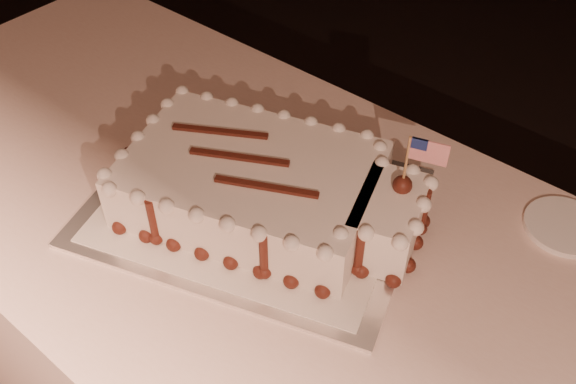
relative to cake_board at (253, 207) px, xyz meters
The scene contains 4 objects.
cake_board is the anchor object (origin of this frame).
doily 0.01m from the cake_board, ahead, with size 0.49×0.37×0.00m, color white.
sheet_cake 0.06m from the cake_board, 18.78° to the left, with size 0.54×0.40×0.21m.
side_plate 0.53m from the cake_board, 34.69° to the left, with size 0.14×0.14×0.01m, color white.
Camera 1 is at (0.26, 0.04, 1.55)m, focal length 40.00 mm.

